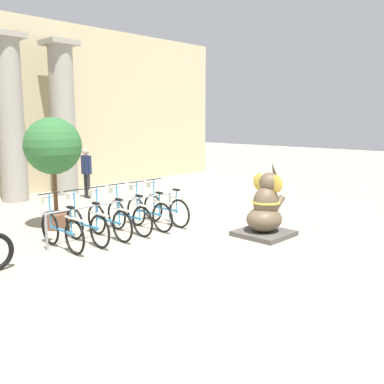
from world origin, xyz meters
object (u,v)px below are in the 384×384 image
(bicycle_3, at_px, (128,215))
(bicycle_5, at_px, (165,208))
(bicycle_1, at_px, (86,224))
(person_pedestrian, at_px, (86,168))
(bicycle_0, at_px, (61,229))
(potted_tree, at_px, (53,151))
(bicycle_2, at_px, (108,219))
(bicycle_4, at_px, (148,211))
(elephant_statue, at_px, (266,211))

(bicycle_3, distance_m, bicycle_5, 1.14)
(bicycle_1, xyz_separation_m, bicycle_3, (1.14, 0.04, 0.00))
(bicycle_1, height_order, person_pedestrian, person_pedestrian)
(bicycle_0, distance_m, bicycle_3, 1.71)
(bicycle_5, relative_size, potted_tree, 0.63)
(bicycle_3, bearing_deg, bicycle_1, -178.17)
(bicycle_2, distance_m, person_pedestrian, 5.11)
(bicycle_4, xyz_separation_m, bicycle_5, (0.57, 0.03, 0.00))
(bicycle_1, relative_size, bicycle_2, 1.00)
(bicycle_1, relative_size, potted_tree, 0.63)
(potted_tree, bearing_deg, bicycle_2, -78.03)
(bicycle_2, height_order, potted_tree, potted_tree)
(bicycle_4, bearing_deg, bicycle_5, 2.84)
(person_pedestrian, distance_m, potted_tree, 4.02)
(bicycle_5, bearing_deg, bicycle_1, -178.97)
(elephant_statue, bearing_deg, bicycle_5, 110.25)
(bicycle_3, distance_m, person_pedestrian, 4.85)
(elephant_statue, bearing_deg, bicycle_3, 130.31)
(bicycle_0, distance_m, bicycle_1, 0.57)
(potted_tree, bearing_deg, bicycle_4, -47.66)
(bicycle_5, distance_m, elephant_statue, 2.55)
(bicycle_2, height_order, person_pedestrian, person_pedestrian)
(bicycle_4, relative_size, person_pedestrian, 1.00)
(bicycle_0, relative_size, bicycle_4, 1.00)
(bicycle_3, relative_size, potted_tree, 0.63)
(bicycle_4, xyz_separation_m, person_pedestrian, (1.18, 4.51, 0.57))
(bicycle_3, height_order, bicycle_5, same)
(bicycle_0, relative_size, bicycle_5, 1.00)
(bicycle_2, bearing_deg, person_pedestrian, 62.81)
(bicycle_0, height_order, elephant_statue, elephant_statue)
(bicycle_1, distance_m, bicycle_5, 2.28)
(bicycle_0, bearing_deg, potted_tree, 64.26)
(person_pedestrian, bearing_deg, bicycle_2, -117.19)
(bicycle_4, bearing_deg, bicycle_0, -179.67)
(bicycle_2, xyz_separation_m, bicycle_5, (1.71, 0.03, 0.00))
(bicycle_5, bearing_deg, potted_tree, 142.06)
(bicycle_1, height_order, bicycle_4, same)
(bicycle_5, xyz_separation_m, person_pedestrian, (0.61, 4.48, 0.57))
(bicycle_4, distance_m, elephant_statue, 2.77)
(bicycle_4, bearing_deg, potted_tree, 132.34)
(bicycle_1, relative_size, person_pedestrian, 1.00)
(bicycle_2, height_order, elephant_statue, elephant_statue)
(bicycle_2, xyz_separation_m, person_pedestrian, (2.32, 4.51, 0.57))
(potted_tree, bearing_deg, bicycle_0, -115.74)
(potted_tree, bearing_deg, bicycle_5, -37.94)
(bicycle_0, bearing_deg, person_pedestrian, 52.59)
(bicycle_2, xyz_separation_m, potted_tree, (-0.35, 1.64, 1.44))
(bicycle_1, bearing_deg, bicycle_0, -179.94)
(bicycle_2, height_order, bicycle_4, same)
(bicycle_2, bearing_deg, bicycle_1, -179.17)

